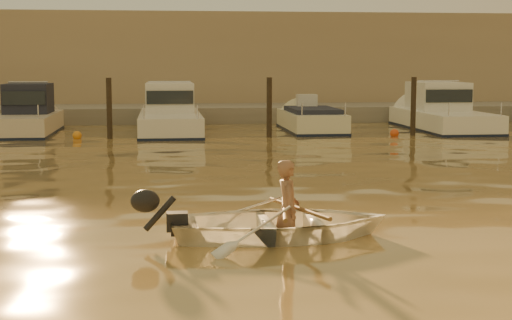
{
  "coord_description": "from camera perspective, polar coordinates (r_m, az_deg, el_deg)",
  "views": [
    {
      "loc": [
        -3.77,
        -12.28,
        2.49
      ],
      "look_at": [
        -2.11,
        1.6,
        0.75
      ],
      "focal_mm": 55.0,
      "sensor_mm": 36.0,
      "label": 1
    }
  ],
  "objects": [
    {
      "name": "person",
      "position": [
        11.23,
        2.33,
        -3.59
      ],
      "size": [
        0.36,
        0.53,
        1.42
      ],
      "primitive_type": "imported",
      "rotation": [
        0.0,
        0.0,
        1.6
      ],
      "color": "#8E6147",
      "rests_on": "dinghy"
    },
    {
      "name": "waterfront_building",
      "position": [
        39.47,
        -1.35,
        6.97
      ],
      "size": [
        46.0,
        7.0,
        4.8
      ],
      "primitive_type": "cube",
      "color": "#9E8466",
      "rests_on": "quay"
    },
    {
      "name": "moored_boat_2",
      "position": [
        28.35,
        -6.28,
        3.28
      ],
      "size": [
        2.14,
        7.23,
        1.75
      ],
      "primitive_type": null,
      "color": "white",
      "rests_on": "ground_plane"
    },
    {
      "name": "moored_boat_1",
      "position": [
        28.74,
        -16.34,
        3.09
      ],
      "size": [
        1.93,
        5.85,
        1.75
      ],
      "primitive_type": null,
      "color": "beige",
      "rests_on": "ground_plane"
    },
    {
      "name": "oar_port",
      "position": [
        11.25,
        3.08,
        -3.52
      ],
      "size": [
        0.56,
        2.05,
        0.13
      ],
      "primitive_type": "cylinder",
      "rotation": [
        1.54,
        0.0,
        0.24
      ],
      "color": "brown",
      "rests_on": "dinghy"
    },
    {
      "name": "fender_d",
      "position": [
        27.1,
        10.03,
        1.93
      ],
      "size": [
        0.3,
        0.3,
        0.3
      ],
      "primitive_type": "sphere",
      "color": "#D54919",
      "rests_on": "ground_plane"
    },
    {
      "name": "piling_3",
      "position": [
        27.5,
        11.37,
        3.64
      ],
      "size": [
        0.18,
        0.18,
        2.2
      ],
      "primitive_type": "cylinder",
      "color": "#2D2319",
      "rests_on": "ground_plane"
    },
    {
      "name": "quay",
      "position": [
        34.08,
        -0.46,
        3.16
      ],
      "size": [
        52.0,
        4.0,
        1.0
      ],
      "primitive_type": "cube",
      "color": "gray",
      "rests_on": "ground_plane"
    },
    {
      "name": "dinghy",
      "position": [
        11.25,
        1.82,
        -4.63
      ],
      "size": [
        3.22,
        2.35,
        0.65
      ],
      "primitive_type": "imported",
      "rotation": [
        0.0,
        0.0,
        1.6
      ],
      "color": "white",
      "rests_on": "ground_plane"
    },
    {
      "name": "piling_2",
      "position": [
        26.38,
        0.97,
        3.64
      ],
      "size": [
        0.18,
        0.18,
        2.2
      ],
      "primitive_type": "cylinder",
      "color": "#2D2319",
      "rests_on": "ground_plane"
    },
    {
      "name": "piling_1",
      "position": [
        26.19,
        -10.62,
        3.49
      ],
      "size": [
        0.18,
        0.18,
        2.2
      ],
      "primitive_type": "cylinder",
      "color": "#2D2319",
      "rests_on": "ground_plane"
    },
    {
      "name": "ground_plane",
      "position": [
        13.09,
        10.07,
        -3.99
      ],
      "size": [
        160.0,
        160.0,
        0.0
      ],
      "primitive_type": "plane",
      "color": "olive",
      "rests_on": "ground"
    },
    {
      "name": "moored_boat_4",
      "position": [
        30.21,
        13.45,
        3.36
      ],
      "size": [
        2.3,
        7.09,
        1.75
      ],
      "primitive_type": null,
      "color": "white",
      "rests_on": "ground_plane"
    },
    {
      "name": "oar_starboard",
      "position": [
        11.22,
        2.08,
        -3.55
      ],
      "size": [
        0.36,
        2.09,
        0.13
      ],
      "primitive_type": "cylinder",
      "rotation": [
        1.54,
        0.0,
        -0.14
      ],
      "color": "brown",
      "rests_on": "dinghy"
    },
    {
      "name": "moored_boat_3",
      "position": [
        28.89,
        4.03,
        2.58
      ],
      "size": [
        1.87,
        5.47,
        0.95
      ],
      "primitive_type": null,
      "color": "beige",
      "rests_on": "ground_plane"
    },
    {
      "name": "fender_c",
      "position": [
        25.35,
        -4.64,
        1.66
      ],
      "size": [
        0.3,
        0.3,
        0.3
      ],
      "primitive_type": "sphere",
      "color": "silver",
      "rests_on": "ground_plane"
    },
    {
      "name": "fender_b",
      "position": [
        26.5,
        -12.88,
        1.74
      ],
      "size": [
        0.3,
        0.3,
        0.3
      ],
      "primitive_type": "sphere",
      "color": "orange",
      "rests_on": "ground_plane"
    },
    {
      "name": "outboard_motor",
      "position": [
        11.07,
        -5.86,
        -4.47
      ],
      "size": [
        0.91,
        0.43,
        0.7
      ],
      "primitive_type": null,
      "rotation": [
        0.0,
        0.0,
        0.03
      ],
      "color": "black",
      "rests_on": "dinghy"
    }
  ]
}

